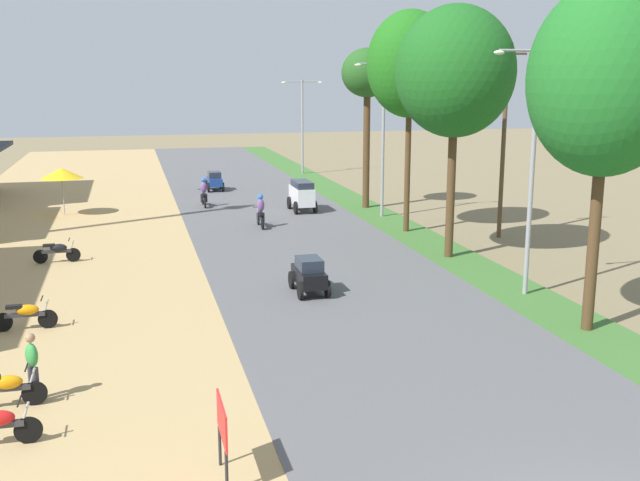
{
  "coord_description": "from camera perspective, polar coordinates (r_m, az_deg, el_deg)",
  "views": [
    {
      "loc": [
        -7.0,
        -8.68,
        7.27
      ],
      "look_at": [
        -0.15,
        18.23,
        1.2
      ],
      "focal_mm": 42.05,
      "sensor_mm": 36.0,
      "label": 1
    }
  ],
  "objects": [
    {
      "name": "car_hatchback_black",
      "position": [
        25.4,
        -0.84,
        -2.56
      ],
      "size": [
        1.04,
        2.0,
        1.23
      ],
      "color": "black",
      "rests_on": "road_strip"
    },
    {
      "name": "motorbike_ahead_fourth",
      "position": [
        42.97,
        -8.85,
        3.6
      ],
      "size": [
        0.54,
        1.8,
        1.66
      ],
      "color": "black",
      "rests_on": "road_strip"
    },
    {
      "name": "street_signboard",
      "position": [
        14.05,
        -7.46,
        -13.8
      ],
      "size": [
        0.06,
        1.3,
        1.5
      ],
      "color": "#262628",
      "rests_on": "dirt_shoulder"
    },
    {
      "name": "vendor_umbrella",
      "position": [
        41.97,
        -19.07,
        4.87
      ],
      "size": [
        2.2,
        2.2,
        2.52
      ],
      "color": "#99999E",
      "rests_on": "dirt_shoulder"
    },
    {
      "name": "streetlamp_near",
      "position": [
        25.6,
        15.9,
        6.22
      ],
      "size": [
        3.16,
        0.2,
        8.19
      ],
      "color": "gray",
      "rests_on": "median_strip"
    },
    {
      "name": "parked_motorbike_third",
      "position": [
        23.46,
        -21.48,
        -5.2
      ],
      "size": [
        1.8,
        0.54,
        0.94
      ],
      "color": "black",
      "rests_on": "dirt_shoulder"
    },
    {
      "name": "motorbike_ahead_third",
      "position": [
        36.62,
        -4.56,
        2.2
      ],
      "size": [
        0.54,
        1.8,
        1.66
      ],
      "color": "black",
      "rests_on": "road_strip"
    },
    {
      "name": "median_tree_fourth",
      "position": [
        41.87,
        3.63,
        12.4
      ],
      "size": [
        2.85,
        2.85,
        8.78
      ],
      "color": "#4C351E",
      "rests_on": "median_strip"
    },
    {
      "name": "median_tree_third",
      "position": [
        35.37,
        6.87,
        13.15
      ],
      "size": [
        3.99,
        3.99,
        10.23
      ],
      "color": "#4C351E",
      "rests_on": "median_strip"
    },
    {
      "name": "parked_motorbike_second",
      "position": [
        18.29,
        -22.82,
        -10.24
      ],
      "size": [
        1.8,
        0.54,
        0.94
      ],
      "color": "black",
      "rests_on": "dirt_shoulder"
    },
    {
      "name": "car_hatchback_blue",
      "position": [
        49.06,
        -8.04,
        4.57
      ],
      "size": [
        1.04,
        2.0,
        1.23
      ],
      "color": "navy",
      "rests_on": "road_strip"
    },
    {
      "name": "median_tree_second",
      "position": [
        30.38,
        10.26,
        12.5
      ],
      "size": [
        4.69,
        4.69,
        9.99
      ],
      "color": "#4C351E",
      "rests_on": "median_strip"
    },
    {
      "name": "median_tree_nearest",
      "position": [
        22.26,
        20.97,
        11.33
      ],
      "size": [
        4.28,
        4.28,
        9.83
      ],
      "color": "#4C351E",
      "rests_on": "median_strip"
    },
    {
      "name": "pedestrian_on_shoulder",
      "position": [
        18.27,
        -21.05,
        -8.72
      ],
      "size": [
        0.41,
        0.43,
        1.62
      ],
      "color": "#33333D",
      "rests_on": "dirt_shoulder"
    },
    {
      "name": "streetlamp_mid",
      "position": [
        39.26,
        4.84,
        8.49
      ],
      "size": [
        3.16,
        0.2,
        8.03
      ],
      "color": "gray",
      "rests_on": "median_strip"
    },
    {
      "name": "utility_pole_near",
      "position": [
        35.08,
        13.81,
        7.58
      ],
      "size": [
        1.8,
        0.2,
        8.78
      ],
      "color": "brown",
      "rests_on": "ground"
    },
    {
      "name": "streetlamp_far",
      "position": [
        57.26,
        -1.36,
        9.21
      ],
      "size": [
        3.16,
        0.2,
        7.03
      ],
      "color": "gray",
      "rests_on": "median_strip"
    },
    {
      "name": "car_van_white",
      "position": [
        40.99,
        -1.39,
        3.56
      ],
      "size": [
        1.19,
        2.41,
        1.67
      ],
      "color": "silver",
      "rests_on": "road_strip"
    },
    {
      "name": "parked_motorbike_fourth",
      "position": [
        31.43,
        -19.36,
        -0.72
      ],
      "size": [
        1.8,
        0.54,
        0.94
      ],
      "color": "black",
      "rests_on": "dirt_shoulder"
    }
  ]
}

